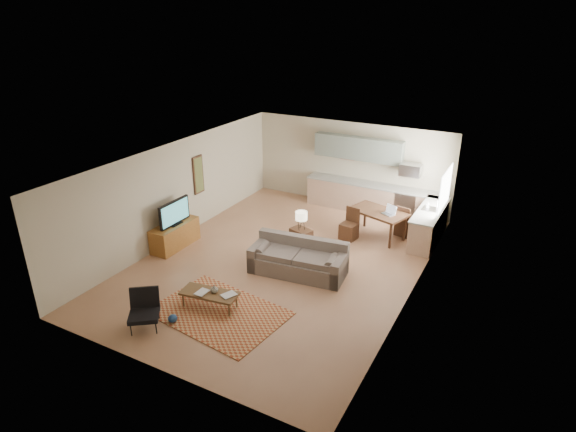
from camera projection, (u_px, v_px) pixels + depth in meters
The scene contains 25 objects.
room at pixel (282, 213), 11.63m from camera, with size 9.00×9.00×9.00m.
kitchen_counter_back at pixel (372, 198), 14.98m from camera, with size 4.26×0.64×0.92m, color tan, non-canonical shape.
kitchen_counter_right at pixel (429, 225), 13.15m from camera, with size 0.64×2.26×0.92m, color tan, non-canonical shape.
kitchen_range at pixel (407, 205), 14.51m from camera, with size 0.62×0.62×0.90m, color #A5A8AD.
kitchen_microwave at pixel (411, 170), 14.09m from camera, with size 0.62×0.40×0.35m, color #A5A8AD.
upper_cabinets at pixel (358, 148), 14.77m from camera, with size 2.80×0.34×0.70m, color slate.
window_right at pixel (445, 189), 12.59m from camera, with size 0.02×1.40×1.05m, color white.
wall_art_left at pixel (199, 175), 13.67m from camera, with size 0.06×0.42×1.10m, color olive, non-canonical shape.
triptych at pixel (347, 152), 15.14m from camera, with size 1.70×0.04×0.50m, color beige, non-canonical shape.
rug at pixel (219, 312), 10.11m from camera, with size 2.67×1.85×0.02m, color #98381E.
sofa at pixel (298, 258), 11.49m from camera, with size 2.38×1.04×0.83m, color #695D55, non-canonical shape.
coffee_table at pixel (210, 300), 10.24m from camera, with size 1.24×0.49×0.37m, color #4F341B, non-canonical shape.
book_a at pixel (198, 291), 10.19m from camera, with size 0.23×0.30×0.03m, color maroon.
book_b at pixel (226, 293), 10.14m from camera, with size 0.33×0.37×0.02m, color navy.
vase at pixel (214, 289), 10.14m from camera, with size 0.17×0.17×0.17m, color black.
armchair at pixel (144, 311), 9.51m from camera, with size 0.67×0.67×0.77m, color black, non-canonical shape.
tv_credenza at pixel (175, 235), 12.84m from camera, with size 0.55×1.43×0.66m, color brown, non-canonical shape.
tv at pixel (174, 213), 12.55m from camera, with size 0.11×1.10×0.66m, color black, non-canonical shape.
console_table at pixel (301, 240), 12.58m from camera, with size 0.54×0.36×0.64m, color #3B2315, non-canonical shape.
table_lamp at pixel (301, 220), 12.35m from camera, with size 0.31×0.31×0.51m, color beige, non-canonical shape.
dining_table at pixel (377, 224), 13.37m from camera, with size 1.54×0.88×0.78m, color #3B2315, non-canonical shape.
dining_chair_near at pixel (349, 224), 13.22m from camera, with size 0.42×0.44×0.89m, color #3B2315, non-canonical shape.
dining_chair_far at pixel (405, 220), 13.46m from camera, with size 0.43×0.45×0.90m, color #3B2315, non-canonical shape.
laptop at pixel (388, 210), 12.95m from camera, with size 0.33×0.25×0.25m, color #A5A8AD, non-canonical shape.
soap_bottle at pixel (428, 205), 12.99m from camera, with size 0.11×0.11×0.19m, color beige.
Camera 1 is at (5.17, -9.39, 5.87)m, focal length 30.00 mm.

